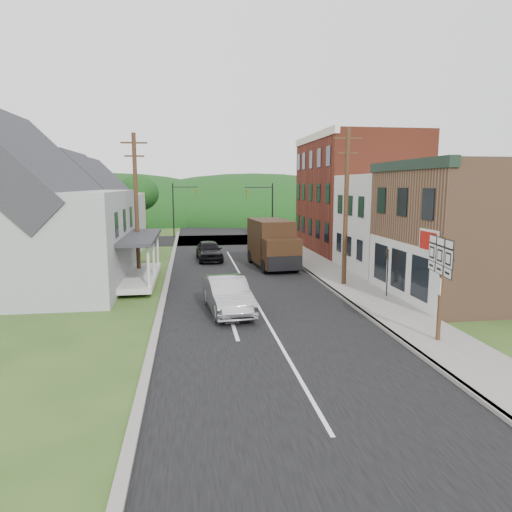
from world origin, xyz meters
name	(u,v)px	position (x,y,z in m)	size (l,w,h in m)	color
ground	(258,305)	(0.00, 0.00, 0.00)	(120.00, 120.00, 0.00)	#2D4719
road	(237,269)	(0.00, 10.00, 0.00)	(9.00, 90.00, 0.02)	black
cross_road	(220,240)	(0.00, 27.00, 0.00)	(60.00, 9.00, 0.02)	black
sidewalk_right	(326,270)	(5.90, 8.00, 0.07)	(2.80, 55.00, 0.15)	slate
curb_right	(307,271)	(4.55, 8.00, 0.07)	(0.20, 55.00, 0.15)	slate
curb_left	(168,275)	(-4.65, 8.00, 0.06)	(0.30, 55.00, 0.12)	slate
storefront_tan	(475,231)	(11.30, 0.00, 3.50)	(8.00, 8.00, 7.00)	brown
storefront_white	(406,224)	(11.30, 7.50, 3.25)	(8.00, 7.00, 6.50)	silver
storefront_red	(357,195)	(11.30, 17.00, 5.00)	(8.00, 12.00, 10.00)	maroon
house_gray	(33,214)	(-12.00, 6.00, 4.23)	(10.20, 12.24, 8.35)	#939598
house_blue	(92,212)	(-11.00, 17.00, 3.69)	(7.14, 8.16, 7.28)	#94AECA
house_cream	(106,207)	(-11.50, 26.00, 3.69)	(7.14, 8.16, 7.28)	#B6A48D
utility_pole_right	(346,206)	(5.60, 3.50, 4.66)	(1.60, 0.26, 9.00)	#472D19
utility_pole_left	(136,204)	(-6.50, 8.00, 4.66)	(1.60, 0.26, 9.00)	#472D19
traffic_signal_right	(266,206)	(4.30, 23.50, 3.76)	(2.87, 0.20, 6.00)	black
traffic_signal_left	(179,204)	(-4.30, 30.50, 3.76)	(2.87, 0.20, 6.00)	black
tree_left_d	(138,193)	(-9.00, 32.00, 4.88)	(4.80, 4.80, 6.94)	#382616
forested_ridge	(209,220)	(0.00, 55.00, 0.00)	(90.00, 30.00, 16.00)	black
silver_sedan	(227,295)	(-1.56, -1.02, 0.81)	(1.72, 4.94, 1.63)	#AEAEB3
dark_sedan	(209,251)	(-1.77, 13.71, 0.78)	(1.84, 4.57, 1.56)	black
delivery_van	(273,244)	(2.58, 10.12, 1.71)	(2.95, 6.22, 3.37)	black
route_sign_cluster	(440,273)	(5.78, -6.35, 2.68)	(0.45, 2.21, 3.90)	#472D19
warning_sign	(387,264)	(6.78, 0.30, 1.82)	(0.19, 0.70, 2.61)	black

